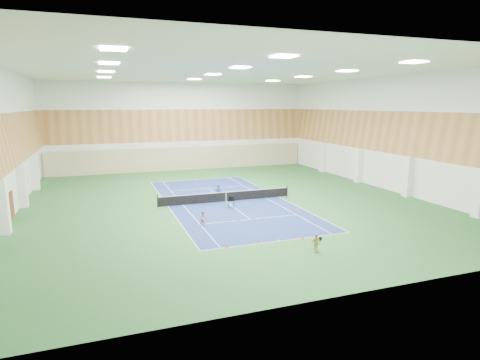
% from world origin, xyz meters
% --- Properties ---
extents(ground, '(40.00, 40.00, 0.00)m').
position_xyz_m(ground, '(0.00, 0.00, 0.00)').
color(ground, '#295F2D').
rests_on(ground, ground).
extents(room_shell, '(36.00, 40.00, 12.00)m').
position_xyz_m(room_shell, '(0.00, 0.00, 6.00)').
color(room_shell, white).
rests_on(room_shell, ground).
extents(wood_cladding, '(36.00, 40.00, 8.00)m').
position_xyz_m(wood_cladding, '(0.00, 0.00, 8.00)').
color(wood_cladding, '#BA7D45').
rests_on(wood_cladding, room_shell).
extents(ceiling_light_grid, '(21.40, 25.40, 0.06)m').
position_xyz_m(ceiling_light_grid, '(0.00, 0.00, 11.92)').
color(ceiling_light_grid, white).
rests_on(ceiling_light_grid, room_shell).
extents(court_surface, '(10.97, 23.77, 0.01)m').
position_xyz_m(court_surface, '(0.00, 0.00, 0.01)').
color(court_surface, navy).
rests_on(court_surface, ground).
extents(tennis_balls_scatter, '(10.57, 22.77, 0.07)m').
position_xyz_m(tennis_balls_scatter, '(0.00, 0.00, 0.05)').
color(tennis_balls_scatter, '#B9CB22').
rests_on(tennis_balls_scatter, ground).
extents(tennis_net, '(12.80, 0.10, 1.10)m').
position_xyz_m(tennis_net, '(0.00, 0.00, 0.55)').
color(tennis_net, black).
rests_on(tennis_net, ground).
extents(back_curtain, '(35.40, 0.16, 3.20)m').
position_xyz_m(back_curtain, '(0.00, 19.75, 1.60)').
color(back_curtain, '#C6B793').
rests_on(back_curtain, ground).
extents(door_left_b, '(0.08, 1.80, 2.20)m').
position_xyz_m(door_left_b, '(-17.92, 0.00, 1.10)').
color(door_left_b, '#593319').
rests_on(door_left_b, ground).
extents(coach, '(0.63, 0.48, 1.55)m').
position_xyz_m(coach, '(-0.58, 0.60, 0.78)').
color(coach, navy).
rests_on(coach, ground).
extents(child_court, '(0.64, 0.56, 1.13)m').
position_xyz_m(child_court, '(-3.94, -6.73, 0.57)').
color(child_court, '#97989F').
rests_on(child_court, ground).
extents(child_apron, '(0.73, 0.36, 1.19)m').
position_xyz_m(child_apron, '(1.26, -14.49, 0.60)').
color(child_apron, tan).
rests_on(child_apron, ground).
extents(ball_cart, '(0.66, 0.66, 0.96)m').
position_xyz_m(ball_cart, '(-0.27, -2.39, 0.48)').
color(ball_cart, black).
rests_on(ball_cart, ground).
extents(cone_svc_a, '(0.21, 0.21, 0.23)m').
position_xyz_m(cone_svc_a, '(-3.55, -6.13, 0.11)').
color(cone_svc_a, '#D7570B').
rests_on(cone_svc_a, ground).
extents(cone_svc_b, '(0.18, 0.18, 0.19)m').
position_xyz_m(cone_svc_b, '(-1.03, -6.40, 0.10)').
color(cone_svc_b, '#DB5C0B').
rests_on(cone_svc_b, ground).
extents(cone_svc_c, '(0.18, 0.18, 0.20)m').
position_xyz_m(cone_svc_c, '(0.84, -6.93, 0.10)').
color(cone_svc_c, '#E44C0C').
rests_on(cone_svc_c, ground).
extents(cone_svc_d, '(0.17, 0.17, 0.19)m').
position_xyz_m(cone_svc_d, '(3.97, -5.89, 0.10)').
color(cone_svc_d, red).
rests_on(cone_svc_d, ground).
extents(cone_base_a, '(0.20, 0.20, 0.22)m').
position_xyz_m(cone_base_a, '(-3.71, -11.84, 0.11)').
color(cone_base_a, '#FF5C0D').
rests_on(cone_base_a, ground).
extents(cone_base_b, '(0.20, 0.20, 0.22)m').
position_xyz_m(cone_base_b, '(-1.38, -11.50, 0.11)').
color(cone_base_b, orange).
rests_on(cone_base_b, ground).
extents(cone_base_c, '(0.17, 0.17, 0.19)m').
position_xyz_m(cone_base_c, '(1.68, -12.04, 0.09)').
color(cone_base_c, '#D6410B').
rests_on(cone_base_c, ground).
extents(cone_base_d, '(0.19, 0.19, 0.21)m').
position_xyz_m(cone_base_d, '(4.15, -11.52, 0.10)').
color(cone_base_d, orange).
rests_on(cone_base_d, ground).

